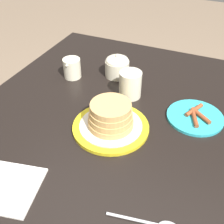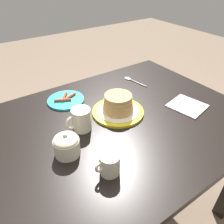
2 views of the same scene
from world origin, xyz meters
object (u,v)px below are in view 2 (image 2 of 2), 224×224
Objects in this scene: side_plate_bacon at (66,100)px; coffee_mug at (81,119)px; sugar_bowl at (67,145)px; pancake_plate at (118,106)px; creamer_pitcher at (110,163)px; napkin at (187,106)px; spoon at (131,80)px.

coffee_mug reaches higher than side_plate_bacon.
side_plate_bacon is 1.93× the size of sugar_bowl.
pancake_plate reaches higher than creamer_pitcher.
creamer_pitcher is at bearing 83.50° from coffee_mug.
side_plate_bacon is 0.51m from creamer_pitcher.
sugar_bowl is 0.62m from napkin.
spoon is (-0.46, -0.23, -0.05)m from coffee_mug.
creamer_pitcher is at bearing 116.78° from sugar_bowl.
creamer_pitcher is (0.07, 0.50, 0.03)m from side_plate_bacon.
side_plate_bacon is at bearing -39.30° from napkin.
coffee_mug reaches higher than creamer_pitcher.
creamer_pitcher is 0.56× the size of napkin.
spoon is (-0.26, -0.23, -0.03)m from pancake_plate.
sugar_bowl is at bearing 66.41° from side_plate_bacon.
side_plate_bacon is (0.16, -0.24, -0.03)m from pancake_plate.
napkin is (-0.54, -0.12, -0.04)m from creamer_pitcher.
napkin is at bearing 98.06° from spoon.
coffee_mug is 0.15m from sugar_bowl.
napkin is at bearing -167.70° from creamer_pitcher.
side_plate_bacon is at bearing -1.37° from spoon.
pancake_plate is 0.33m from sugar_bowl.
coffee_mug is at bearing 80.86° from side_plate_bacon.
side_plate_bacon reaches higher than napkin.
pancake_plate reaches higher than napkin.
pancake_plate is at bearing -177.46° from coffee_mug.
coffee_mug is 0.53m from napkin.
napkin is at bearing 164.55° from coffee_mug.
coffee_mug is at bearing 2.54° from pancake_plate.
spoon reaches higher than napkin.
pancake_plate is 1.29× the size of napkin.
side_plate_bacon is 1.11× the size of spoon.
sugar_bowl is (0.11, 0.10, -0.01)m from coffee_mug.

